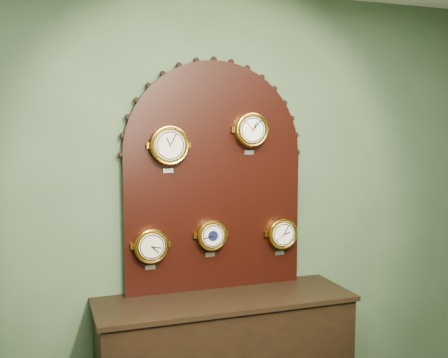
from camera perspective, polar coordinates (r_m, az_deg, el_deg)
name	(u,v)px	position (r m, az deg, el deg)	size (l,w,h in m)	color
wall_back	(212,202)	(3.55, -1.32, -2.52)	(4.00, 4.00, 0.00)	#3F593D
display_board	(214,169)	(3.47, -1.08, 1.06)	(1.26, 0.06, 1.53)	black
roman_clock	(169,145)	(3.31, -5.93, 3.63)	(0.25, 0.08, 0.30)	gold
arabic_clock	(251,130)	(3.48, 2.93, 5.32)	(0.23, 0.08, 0.28)	gold
hygrometer	(151,246)	(3.37, -7.88, -7.13)	(0.22, 0.08, 0.27)	gold
barometer	(212,235)	(3.46, -1.35, -6.06)	(0.20, 0.08, 0.25)	gold
tide_clock	(282,234)	(3.65, 6.25, -5.87)	(0.21, 0.08, 0.26)	gold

